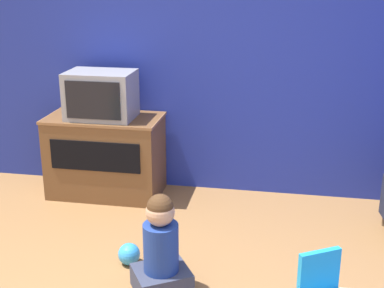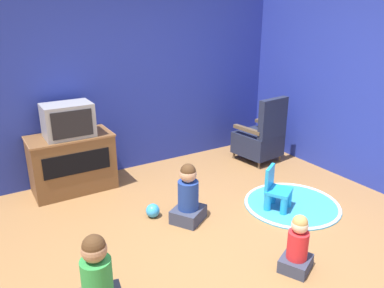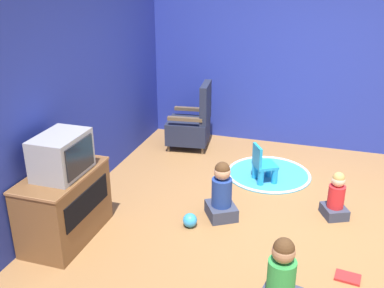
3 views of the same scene
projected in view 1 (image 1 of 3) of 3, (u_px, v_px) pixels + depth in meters
wall_back at (189, 41)px, 4.66m from camera, size 5.34×0.12×2.69m
tv_cabinet at (106, 154)px, 4.76m from camera, size 1.00×0.54×0.72m
television at (101, 95)px, 4.56m from camera, size 0.57×0.40×0.40m
child_watching_left at (161, 250)px, 3.33m from camera, size 0.44×0.43×0.66m
toy_ball at (129, 254)px, 3.70m from camera, size 0.15×0.15×0.15m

